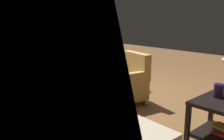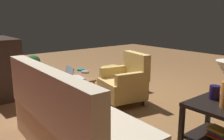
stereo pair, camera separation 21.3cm
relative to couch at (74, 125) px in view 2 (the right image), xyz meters
The scene contains 17 objects.
ground 2.18m from the couch, 58.46° to the right, with size 12.00×12.00×0.00m, color olive.
couch is the anchor object (origin of this frame).
armchair 1.70m from the couch, 61.55° to the right, with size 0.79×0.80×0.87m.
side_table 1.62m from the couch, 127.87° to the right, with size 0.64×0.64×0.55m.
small_vase 1.65m from the couch, 121.80° to the right, with size 0.12×0.12×0.16m, color #1E1447.
book_stack_shelf 1.63m from the couch, 127.80° to the right, with size 0.25×0.20×0.10m.
laptop_desk 1.43m from the couch, 31.81° to the right, with size 0.56×0.44×0.48m.
laptop 1.42m from the couch, 30.27° to the right, with size 0.35×0.29×0.21m.
wicker_hamper 2.47m from the couch, 57.22° to the right, with size 0.45×0.45×0.48m.
book_stack_hamper 2.48m from the couch, 57.23° to the right, with size 0.25×0.20×0.08m.
yellow_mug 2.46m from the couch, 58.27° to the right, with size 0.08×0.08×0.10m, color #E5D14C.
tv_remote 2.59m from the couch, 56.32° to the right, with size 0.05×0.16×0.02m, color #262628.
ottoman 2.95m from the couch, 47.44° to the right, with size 0.40×0.40×0.36m.
circular_rug 2.19m from the couch, 29.62° to the right, with size 1.19×1.19×0.01m, color beige.
pet_bowl_steel 3.84m from the couch, 34.58° to the right, with size 0.20×0.20×0.05m, color silver.
pet_bowl_teal 4.12m from the couch, 32.84° to the right, with size 0.20×0.20×0.05m, color teal.
potted_plant 3.73m from the couch, 14.93° to the right, with size 0.34×0.34×0.55m.
Camera 2 is at (-3.29, 3.06, 1.50)m, focal length 38.60 mm.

